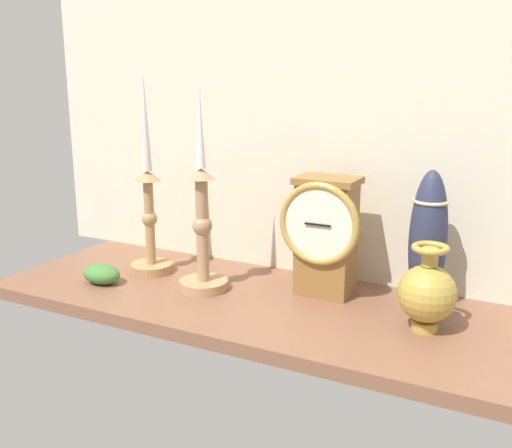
# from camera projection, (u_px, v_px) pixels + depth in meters

# --- Properties ---
(ground_plane) EXTENTS (1.00, 0.36, 0.02)m
(ground_plane) POSITION_uv_depth(u_px,v_px,m) (257.00, 304.00, 1.09)
(ground_plane) COLOR brown
(back_wall) EXTENTS (1.20, 0.02, 0.65)m
(back_wall) POSITION_uv_depth(u_px,v_px,m) (300.00, 112.00, 1.16)
(back_wall) COLOR beige
(back_wall) RESTS_ON ground_plane
(mantel_clock) EXTENTS (0.15, 0.09, 0.22)m
(mantel_clock) POSITION_uv_depth(u_px,v_px,m) (325.00, 234.00, 1.08)
(mantel_clock) COLOR olive
(mantel_clock) RESTS_ON ground_plane
(candlestick_tall_left) EXTENTS (0.09, 0.09, 0.39)m
(candlestick_tall_left) POSITION_uv_depth(u_px,v_px,m) (202.00, 231.00, 1.10)
(candlestick_tall_left) COLOR tan
(candlestick_tall_left) RESTS_ON ground_plane
(candlestick_tall_center) EXTENTS (0.09, 0.09, 0.40)m
(candlestick_tall_center) POSITION_uv_depth(u_px,v_px,m) (149.00, 212.00, 1.20)
(candlestick_tall_center) COLOR #AD8251
(candlestick_tall_center) RESTS_ON ground_plane
(brass_vase_bulbous) EXTENTS (0.09, 0.09, 0.14)m
(brass_vase_bulbous) POSITION_uv_depth(u_px,v_px,m) (427.00, 292.00, 0.94)
(brass_vase_bulbous) COLOR #B2963D
(brass_vase_bulbous) RESTS_ON ground_plane
(tall_ceramic_vase) EXTENTS (0.06, 0.06, 0.24)m
(tall_ceramic_vase) POSITION_uv_depth(u_px,v_px,m) (428.00, 240.00, 1.01)
(tall_ceramic_vase) COLOR #2B314B
(tall_ceramic_vase) RESTS_ON ground_plane
(ivy_sprig) EXTENTS (0.08, 0.06, 0.04)m
(ivy_sprig) POSITION_uv_depth(u_px,v_px,m) (102.00, 274.00, 1.16)
(ivy_sprig) COLOR #3F7B33
(ivy_sprig) RESTS_ON ground_plane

